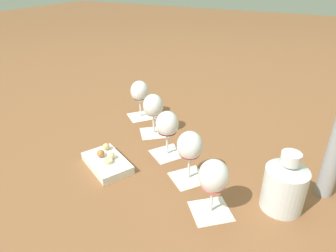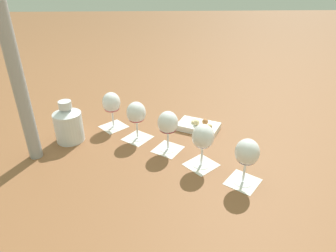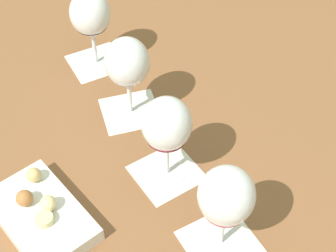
{
  "view_description": "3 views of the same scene",
  "coord_description": "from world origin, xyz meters",
  "views": [
    {
      "loc": [
        -0.41,
        0.79,
        0.58
      ],
      "look_at": [
        0.0,
        0.0,
        0.11
      ],
      "focal_mm": 32.0,
      "sensor_mm": 36.0,
      "label": 1
    },
    {
      "loc": [
        -0.04,
        -0.98,
        0.64
      ],
      "look_at": [
        0.0,
        0.0,
        0.11
      ],
      "focal_mm": 32.0,
      "sensor_mm": 36.0,
      "label": 2
    },
    {
      "loc": [
        -0.2,
        0.5,
        0.67
      ],
      "look_at": [
        0.0,
        0.0,
        0.11
      ],
      "focal_mm": 55.0,
      "sensor_mm": 36.0,
      "label": 3
    }
  ],
  "objects": [
    {
      "name": "ground_plane",
      "position": [
        0.0,
        0.0,
        0.0
      ],
      "size": [
        8.0,
        8.0,
        0.0
      ],
      "primitive_type": "plane",
      "color": "brown"
    },
    {
      "name": "tasting_card_0",
      "position": [
        -0.24,
        0.2,
        0.0
      ],
      "size": [
        0.14,
        0.14,
        0.0
      ],
      "color": "silver",
      "rests_on": "ground_plane"
    },
    {
      "name": "tasting_card_1",
      "position": [
        -0.12,
        0.1,
        0.0
      ],
      "size": [
        0.14,
        0.14,
        0.0
      ],
      "color": "silver",
      "rests_on": "ground_plane"
    },
    {
      "name": "tasting_card_2",
      "position": [
        0.0,
        0.01,
        0.0
      ],
      "size": [
        0.14,
        0.14,
        0.0
      ],
      "color": "silver",
      "rests_on": "ground_plane"
    },
    {
      "name": "tasting_card_3",
      "position": [
        0.12,
        -0.1,
        0.0
      ],
      "size": [
        0.14,
        0.14,
        0.0
      ],
      "color": "silver",
      "rests_on": "ground_plane"
    },
    {
      "name": "tasting_card_4",
      "position": [
        0.24,
        -0.2,
        0.0
      ],
      "size": [
        0.14,
        0.14,
        0.0
      ],
      "color": "silver",
      "rests_on": "ground_plane"
    },
    {
      "name": "wine_glass_0",
      "position": [
        -0.24,
        0.2,
        0.11
      ],
      "size": [
        0.08,
        0.08,
        0.16
      ],
      "color": "white",
      "rests_on": "tasting_card_0"
    },
    {
      "name": "wine_glass_1",
      "position": [
        -0.12,
        0.1,
        0.11
      ],
      "size": [
        0.08,
        0.08,
        0.16
      ],
      "color": "white",
      "rests_on": "tasting_card_1"
    },
    {
      "name": "wine_glass_2",
      "position": [
        0.0,
        0.01,
        0.11
      ],
      "size": [
        0.08,
        0.08,
        0.16
      ],
      "color": "white",
      "rests_on": "tasting_card_2"
    },
    {
      "name": "wine_glass_3",
      "position": [
        0.12,
        -0.1,
        0.11
      ],
      "size": [
        0.08,
        0.08,
        0.16
      ],
      "color": "white",
      "rests_on": "tasting_card_3"
    },
    {
      "name": "wine_glass_4",
      "position": [
        0.24,
        -0.2,
        0.11
      ],
      "size": [
        0.08,
        0.08,
        0.16
      ],
      "color": "white",
      "rests_on": "tasting_card_4"
    },
    {
      "name": "ceramic_vase",
      "position": [
        -0.4,
        0.1,
        0.08
      ],
      "size": [
        0.11,
        0.11,
        0.17
      ],
      "color": "silver",
      "rests_on": "ground_plane"
    },
    {
      "name": "snack_dish",
      "position": [
        0.14,
        0.17,
        0.02
      ],
      "size": [
        0.21,
        0.18,
        0.05
      ],
      "color": "white",
      "rests_on": "ground_plane"
    }
  ]
}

